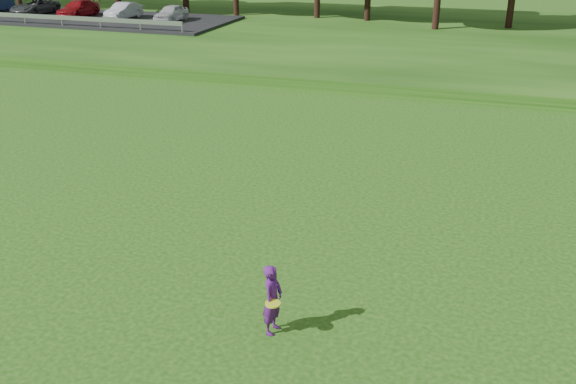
% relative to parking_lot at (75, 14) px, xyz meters
% --- Properties ---
extents(ground, '(140.00, 140.00, 0.00)m').
position_rel_parking_lot_xyz_m(ground, '(24.20, -32.81, -1.03)').
color(ground, '#16410C').
rests_on(ground, ground).
extents(berm, '(130.00, 30.00, 0.60)m').
position_rel_parking_lot_xyz_m(berm, '(24.20, 1.19, -0.73)').
color(berm, '#16410C').
rests_on(berm, ground).
extents(walking_path, '(130.00, 1.60, 0.04)m').
position_rel_parking_lot_xyz_m(walking_path, '(24.20, -12.81, -1.01)').
color(walking_path, gray).
rests_on(walking_path, ground).
extents(parking_lot, '(24.00, 9.00, 1.38)m').
position_rel_parking_lot_xyz_m(parking_lot, '(0.00, 0.00, 0.00)').
color(parking_lot, black).
rests_on(parking_lot, berm).
extents(woman, '(0.45, 0.68, 1.49)m').
position_rel_parking_lot_xyz_m(woman, '(27.82, -32.90, -0.29)').
color(woman, '#51176A').
rests_on(woman, ground).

